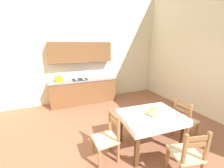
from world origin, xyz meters
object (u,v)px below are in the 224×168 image
Objects in this scene: dining_chair_camera_side at (187,155)px; dining_table at (151,121)px; dining_chair_tv_side at (107,138)px; fruit_bowl at (153,111)px; dining_chair_window_side at (185,120)px; kitchen_cabinetry at (83,80)px.

dining_table is at bearing 94.77° from dining_chair_camera_side.
fruit_bowl is at bearing -2.52° from dining_chair_tv_side.
fruit_bowl is (-0.02, 0.83, 0.37)m from dining_chair_camera_side.
dining_chair_window_side is at bearing -4.02° from dining_table.
dining_chair_tv_side is at bearing 139.01° from dining_chair_camera_side.
kitchen_cabinetry is at bearing 105.23° from fruit_bowl.
dining_table is 0.95m from dining_chair_tv_side.
dining_chair_window_side is 1.14m from dining_chair_camera_side.
dining_chair_tv_side reaches higher than fruit_bowl.
fruit_bowl is (0.05, -0.00, 0.20)m from dining_table.
dining_chair_camera_side is 3.10× the size of fruit_bowl.
dining_table is 0.85m from dining_chair_camera_side.
dining_chair_window_side is (0.92, -0.06, -0.17)m from dining_table.
dining_chair_window_side is at bearing -4.20° from fruit_bowl.
fruit_bowl is (-0.87, 0.06, 0.37)m from dining_chair_window_side.
kitchen_cabinetry is 2.55× the size of dining_chair_camera_side.
dining_chair_camera_side is at bearing -77.66° from kitchen_cabinetry.
kitchen_cabinetry is 7.91× the size of fruit_bowl.
dining_chair_tv_side and dining_chair_window_side have the same top height.
dining_chair_camera_side is at bearing -137.95° from dining_chair_window_side.
kitchen_cabinetry is 3.49m from dining_chair_window_side.
dining_chair_window_side is 1.00× the size of dining_chair_camera_side.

